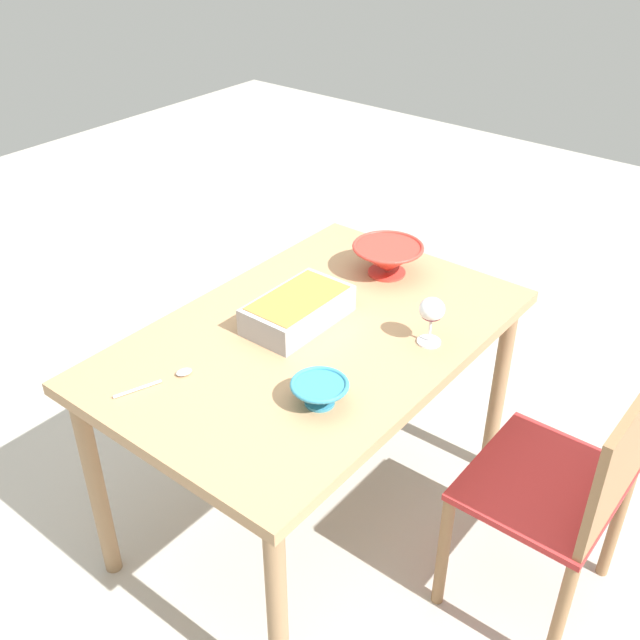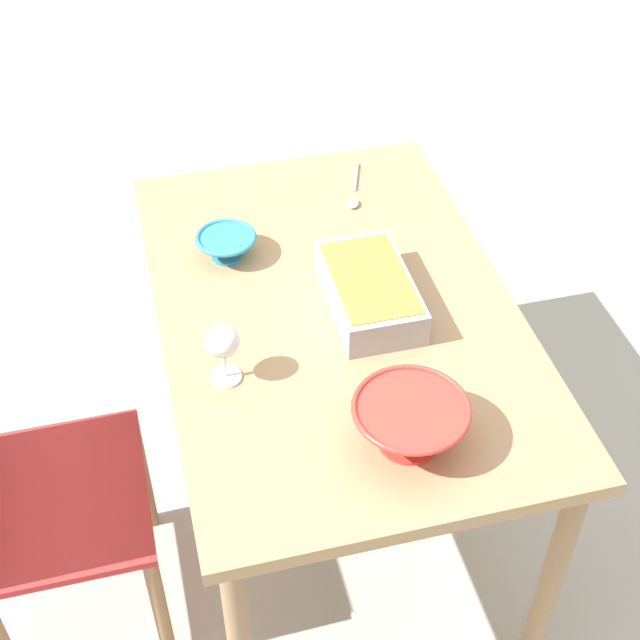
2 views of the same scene
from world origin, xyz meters
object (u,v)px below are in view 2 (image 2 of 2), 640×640
at_px(serving_spoon, 354,195).
at_px(mixing_bowl, 410,422).
at_px(dining_table, 335,330).
at_px(chair, 26,498).
at_px(casserole_dish, 369,290).
at_px(wine_glass, 223,344).
at_px(small_bowl, 226,244).

bearing_deg(serving_spoon, mixing_bowl, 171.68).
bearing_deg(dining_table, mixing_bowl, -175.25).
relative_size(chair, serving_spoon, 3.89).
distance_m(dining_table, chair, 0.80).
height_order(chair, casserole_dish, casserole_dish).
bearing_deg(serving_spoon, wine_glass, 142.36).
bearing_deg(dining_table, serving_spoon, -21.19).
bearing_deg(serving_spoon, chair, 122.01).
bearing_deg(serving_spoon, dining_table, 158.81).
xyz_separation_m(mixing_bowl, small_bowl, (0.67, 0.25, -0.02)).
distance_m(dining_table, serving_spoon, 0.45).
distance_m(casserole_dish, mixing_bowl, 0.41).
bearing_deg(casserole_dish, mixing_bowl, 174.73).
bearing_deg(mixing_bowl, dining_table, 4.75).
xyz_separation_m(dining_table, serving_spoon, (0.41, -0.16, 0.09)).
bearing_deg(small_bowl, wine_glass, 169.89).
distance_m(dining_table, mixing_bowl, 0.45).
relative_size(wine_glass, mixing_bowl, 0.62).
relative_size(small_bowl, serving_spoon, 0.71).
xyz_separation_m(chair, serving_spoon, (0.57, -0.92, 0.28)).
bearing_deg(small_bowl, chair, 126.52).
bearing_deg(wine_glass, dining_table, -59.52).
bearing_deg(mixing_bowl, chair, 71.67).
bearing_deg(mixing_bowl, serving_spoon, -8.32).
relative_size(dining_table, serving_spoon, 5.97).
height_order(chair, wine_glass, wine_glass).
distance_m(wine_glass, casserole_dish, 0.39).
height_order(wine_glass, casserole_dish, wine_glass).
bearing_deg(dining_table, chair, 102.30).
bearing_deg(serving_spoon, casserole_dish, 168.79).
bearing_deg(chair, wine_glass, -90.36).
distance_m(small_bowl, serving_spoon, 0.41).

